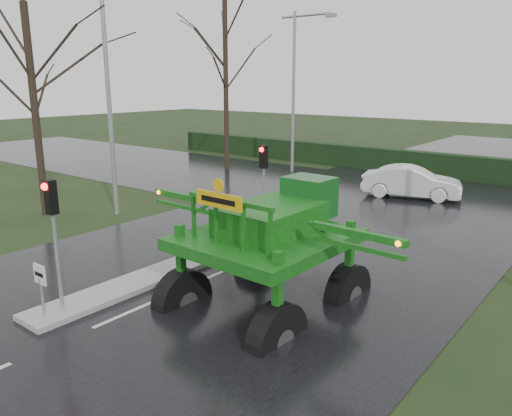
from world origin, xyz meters
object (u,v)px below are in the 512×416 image
Objects in this scene: traffic_signal_near at (53,217)px; street_light_left_near at (112,77)px; traffic_signal_mid at (263,170)px; keep_left_sign at (40,282)px; crop_sprayer at (186,224)px; street_light_left_far at (298,78)px; white_sedan at (410,198)px.

traffic_signal_near is 10.40m from street_light_left_near.
traffic_signal_near is 1.00× the size of traffic_signal_mid.
crop_sprayer is (1.87, 3.16, 1.09)m from keep_left_sign.
street_light_left_far is at bearing 107.78° from keep_left_sign.
keep_left_sign is 0.38× the size of traffic_signal_mid.
traffic_signal_near is at bearing -90.00° from traffic_signal_mid.
crop_sprayer reaches higher than traffic_signal_mid.
street_light_left_far reaches higher than white_sedan.
keep_left_sign is 9.12m from traffic_signal_mid.
keep_left_sign is at bearing -90.00° from traffic_signal_mid.
traffic_signal_near is 3.29m from crop_sprayer.
traffic_signal_mid is at bearing 90.00° from keep_left_sign.
street_light_left_near is at bearing -90.00° from street_light_left_far.
white_sedan is (1.95, 18.42, -2.59)m from traffic_signal_near.
traffic_signal_mid is 7.83m from street_light_left_near.
traffic_signal_mid is (0.00, 8.50, 0.00)m from traffic_signal_near.
keep_left_sign is 0.14× the size of street_light_left_near.
crop_sprayer is at bearing -72.21° from traffic_signal_mid.
white_sedan is at bearing 84.13° from keep_left_sign.
street_light_left_near is at bearing 134.53° from traffic_signal_near.
street_light_left_near is 14.00m from street_light_left_far.
keep_left_sign is at bearing -90.00° from traffic_signal_near.
street_light_left_far reaches higher than crop_sprayer.
street_light_left_far is at bearing 118.86° from traffic_signal_mid.
traffic_signal_near is (0.00, 0.49, 1.53)m from keep_left_sign.
street_light_left_far is at bearing 108.17° from traffic_signal_near.
keep_left_sign is at bearing -119.07° from crop_sprayer.
traffic_signal_near is 0.35× the size of street_light_left_near.
traffic_signal_mid is 0.43× the size of crop_sprayer.
traffic_signal_mid reaches higher than keep_left_sign.
white_sedan is at bearing -16.30° from street_light_left_far.
traffic_signal_mid is 14.68m from street_light_left_far.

